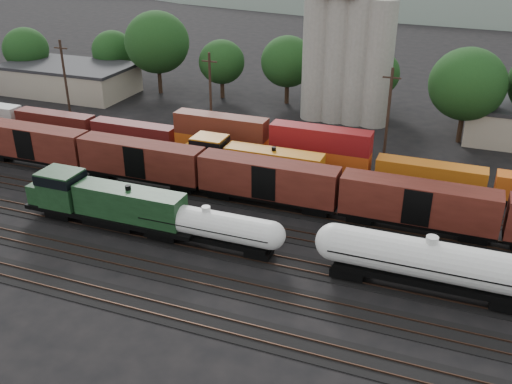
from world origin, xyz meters
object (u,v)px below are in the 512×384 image
(green_locomotive, at_px, (101,201))
(tank_car_a, at_px, (207,225))
(grain_silo, at_px, (346,46))
(orange_locomotive, at_px, (247,161))

(green_locomotive, xyz_separation_m, tank_car_a, (11.45, 0.00, -0.41))
(grain_silo, bearing_deg, green_locomotive, -109.64)
(green_locomotive, distance_m, grain_silo, 44.35)
(green_locomotive, xyz_separation_m, orange_locomotive, (9.51, 15.00, -0.12))
(orange_locomotive, bearing_deg, grain_silo, 78.85)
(orange_locomotive, distance_m, grain_silo, 27.85)
(tank_car_a, height_order, orange_locomotive, orange_locomotive)
(tank_car_a, xyz_separation_m, orange_locomotive, (-1.94, 15.00, 0.29))
(orange_locomotive, xyz_separation_m, grain_silo, (5.12, 26.00, 8.57))
(orange_locomotive, height_order, grain_silo, grain_silo)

